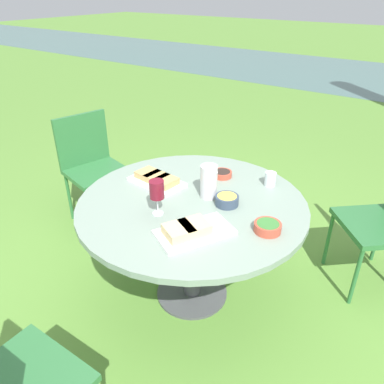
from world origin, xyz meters
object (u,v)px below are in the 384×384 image
object	(u,v)px
chair_near_left	(91,161)
wine_glass	(157,190)
water_pitcher	(209,182)
dining_table	(192,215)

from	to	relation	value
chair_near_left	wine_glass	xyz separation A→B (m)	(1.15, -0.52, 0.33)
water_pitcher	wine_glass	world-z (taller)	wine_glass
dining_table	water_pitcher	bearing A→B (deg)	64.00
dining_table	chair_near_left	world-z (taller)	chair_near_left
chair_near_left	water_pitcher	size ratio (longest dim) A/B	4.51
water_pitcher	chair_near_left	bearing A→B (deg)	170.89
dining_table	wine_glass	world-z (taller)	wine_glass
dining_table	water_pitcher	xyz separation A→B (m)	(0.05, 0.10, 0.19)
chair_near_left	water_pitcher	world-z (taller)	water_pitcher
chair_near_left	water_pitcher	distance (m)	1.32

